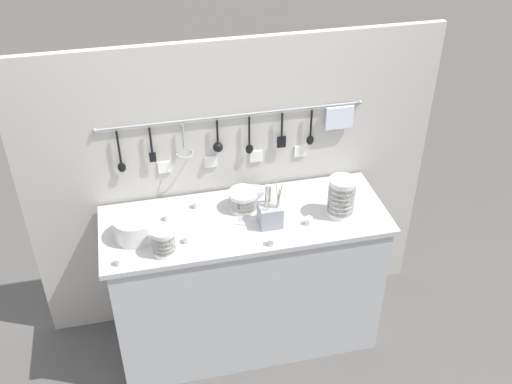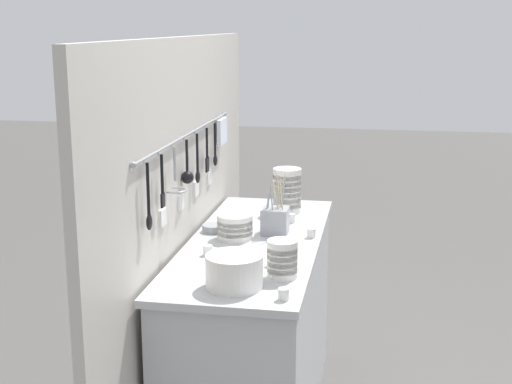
% 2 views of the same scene
% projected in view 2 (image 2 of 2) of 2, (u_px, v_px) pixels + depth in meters
% --- Properties ---
extents(counter, '(1.57, 0.58, 0.92)m').
position_uv_depth(counter, '(255.00, 335.00, 3.31)').
color(counter, '#B7BABC').
rests_on(counter, ground).
extents(back_wall, '(2.37, 0.11, 1.82)m').
position_uv_depth(back_wall, '(185.00, 239.00, 3.26)').
color(back_wall, '#BCB7AD').
rests_on(back_wall, ground).
extents(bowl_stack_wide_centre, '(0.16, 0.16, 0.11)m').
position_uv_depth(bowl_stack_wide_centre, '(235.00, 227.00, 3.22)').
color(bowl_stack_wide_centre, silver).
rests_on(bowl_stack_wide_centre, counter).
extents(bowl_stack_nested_right, '(0.14, 0.14, 0.23)m').
position_uv_depth(bowl_stack_nested_right, '(287.00, 190.00, 3.66)').
color(bowl_stack_nested_right, silver).
rests_on(bowl_stack_nested_right, counter).
extents(bowl_stack_back_corner, '(0.12, 0.12, 0.15)m').
position_uv_depth(bowl_stack_back_corner, '(282.00, 259.00, 2.72)').
color(bowl_stack_back_corner, silver).
rests_on(bowl_stack_back_corner, counter).
extents(plate_stack, '(0.21, 0.21, 0.12)m').
position_uv_depth(plate_stack, '(234.00, 271.00, 2.62)').
color(plate_stack, silver).
rests_on(plate_stack, counter).
extents(steel_mixing_bowl, '(0.11, 0.11, 0.03)m').
position_uv_depth(steel_mixing_bowl, '(213.00, 228.00, 3.34)').
color(steel_mixing_bowl, '#93969E').
rests_on(steel_mixing_bowl, counter).
extents(cutlery_caddy, '(0.12, 0.12, 0.28)m').
position_uv_depth(cutlery_caddy, '(275.00, 220.00, 3.29)').
color(cutlery_caddy, '#93969E').
rests_on(cutlery_caddy, counter).
extents(cup_edge_far, '(0.04, 0.04, 0.04)m').
position_uv_depth(cup_edge_far, '(216.00, 264.00, 2.82)').
color(cup_edge_far, silver).
rests_on(cup_edge_far, counter).
extents(cup_front_right, '(0.04, 0.04, 0.04)m').
position_uv_depth(cup_front_right, '(272.00, 261.00, 2.86)').
color(cup_front_right, silver).
rests_on(cup_front_right, counter).
extents(cup_back_right, '(0.04, 0.04, 0.04)m').
position_uv_depth(cup_back_right, '(208.00, 250.00, 3.00)').
color(cup_back_right, silver).
rests_on(cup_back_right, counter).
extents(cup_centre, '(0.04, 0.04, 0.04)m').
position_uv_depth(cup_centre, '(284.00, 294.00, 2.51)').
color(cup_centre, silver).
rests_on(cup_centre, counter).
extents(cup_by_caddy, '(0.04, 0.04, 0.04)m').
position_uv_depth(cup_by_caddy, '(311.00, 233.00, 3.24)').
color(cup_by_caddy, silver).
rests_on(cup_by_caddy, counter).
extents(cup_beside_plates, '(0.04, 0.04, 0.04)m').
position_uv_depth(cup_beside_plates, '(291.00, 218.00, 3.49)').
color(cup_beside_plates, silver).
rests_on(cup_beside_plates, counter).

